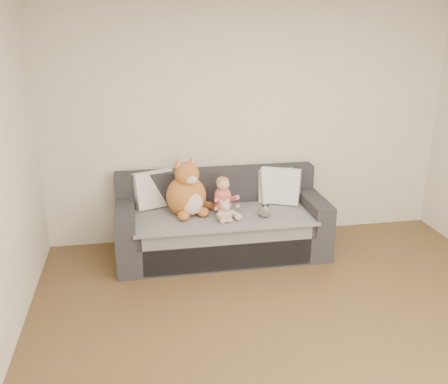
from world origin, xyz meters
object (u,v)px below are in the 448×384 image
object	(u,v)px
sofa	(221,225)
teddy_bear	(225,213)
toddler	(224,198)
plush_cat	(187,193)
sippy_cup	(229,210)

from	to	relation	value
sofa	teddy_bear	bearing A→B (deg)	-92.12
sofa	toddler	world-z (taller)	toddler
plush_cat	teddy_bear	distance (m)	0.46
sofa	toddler	bearing A→B (deg)	-74.10
plush_cat	sippy_cup	bearing A→B (deg)	-36.64
toddler	sippy_cup	xyz separation A→B (m)	(0.04, -0.09, -0.10)
toddler	sofa	bearing A→B (deg)	96.03
plush_cat	toddler	bearing A→B (deg)	-25.82
sofa	sippy_cup	bearing A→B (deg)	-70.17
sofa	teddy_bear	distance (m)	0.40
toddler	teddy_bear	world-z (taller)	toddler
plush_cat	sippy_cup	distance (m)	0.47
teddy_bear	sippy_cup	xyz separation A→B (m)	(0.07, 0.14, -0.04)
sippy_cup	plush_cat	bearing A→B (deg)	161.80
toddler	sippy_cup	world-z (taller)	toddler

